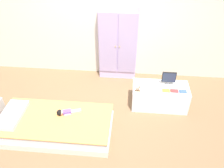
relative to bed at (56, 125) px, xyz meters
name	(u,v)px	position (x,y,z in m)	size (l,w,h in m)	color
ground_plane	(94,121)	(0.57, 0.28, -0.15)	(10.00, 10.00, 0.02)	brown
back_wall	(103,12)	(0.57, 1.85, 1.21)	(6.40, 0.05, 2.70)	silver
bed	(56,125)	(0.00, 0.00, 0.00)	(1.78, 0.89, 0.28)	silver
pillow	(12,115)	(-0.69, 0.00, 0.17)	(0.32, 0.64, 0.06)	silver
doll	(64,112)	(0.13, 0.12, 0.18)	(0.38, 0.19, 0.10)	#6B4CB2
wardrobe	(118,44)	(0.87, 1.70, 0.64)	(0.76, 0.24, 1.55)	silver
tv_stand	(160,96)	(1.70, 0.80, 0.08)	(0.98, 0.47, 0.43)	white
tv_monitor	(169,78)	(1.83, 0.88, 0.44)	(0.24, 0.10, 0.26)	#99999E
rocking_horse_toy	(138,88)	(1.30, 0.65, 0.34)	(0.10, 0.04, 0.12)	#8E6642
book_yellow	(166,91)	(1.78, 0.70, 0.30)	(0.13, 0.10, 0.01)	gold
book_red	(174,91)	(1.92, 0.70, 0.30)	(0.13, 0.08, 0.02)	#CC3838
book_blue	(183,91)	(2.07, 0.70, 0.30)	(0.13, 0.08, 0.02)	blue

